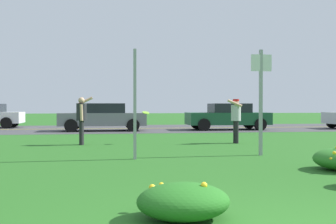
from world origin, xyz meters
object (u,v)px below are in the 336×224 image
at_px(frisbee_lime, 146,113).
at_px(car_gray_center_right, 103,117).
at_px(sign_post_near_path, 135,104).
at_px(car_dark_green_center_left, 228,116).
at_px(person_thrower_dark_shirt, 82,116).
at_px(person_catcher_red_cap_gray_shirt, 236,116).
at_px(sign_post_by_roadside, 261,92).

relative_size(frisbee_lime, car_gray_center_right, 0.06).
relative_size(sign_post_near_path, car_dark_green_center_left, 0.60).
bearing_deg(frisbee_lime, person_thrower_dark_shirt, -178.85).
bearing_deg(frisbee_lime, car_dark_green_center_left, 55.12).
bearing_deg(sign_post_near_path, car_dark_green_center_left, 62.91).
bearing_deg(person_catcher_red_cap_gray_shirt, car_gray_center_right, 121.31).
bearing_deg(sign_post_by_roadside, sign_post_near_path, -174.97).
bearing_deg(person_thrower_dark_shirt, person_catcher_red_cap_gray_shirt, -2.27).
bearing_deg(car_gray_center_right, sign_post_near_path, -85.27).
bearing_deg(person_thrower_dark_shirt, frisbee_lime, 1.15).
distance_m(person_thrower_dark_shirt, car_dark_green_center_left, 10.60).
xyz_separation_m(sign_post_by_roadside, car_dark_green_center_left, (2.52, 11.19, -0.95)).
relative_size(sign_post_near_path, car_gray_center_right, 0.60).
bearing_deg(car_dark_green_center_left, person_thrower_dark_shirt, -134.45).
bearing_deg(car_gray_center_right, person_catcher_red_cap_gray_shirt, -58.69).
height_order(frisbee_lime, car_gray_center_right, car_gray_center_right).
distance_m(sign_post_near_path, sign_post_by_roadside, 3.38).
height_order(sign_post_by_roadside, car_gray_center_right, sign_post_by_roadside).
height_order(car_dark_green_center_left, car_gray_center_right, same).
distance_m(sign_post_near_path, frisbee_lime, 4.02).
relative_size(sign_post_by_roadside, car_dark_green_center_left, 0.62).
distance_m(sign_post_near_path, person_catcher_red_cap_gray_shirt, 5.31).
xyz_separation_m(person_catcher_red_cap_gray_shirt, frisbee_lime, (-3.15, 0.26, 0.13)).
bearing_deg(sign_post_by_roadside, frisbee_lime, 126.64).
bearing_deg(person_thrower_dark_shirt, car_dark_green_center_left, 45.55).
xyz_separation_m(car_dark_green_center_left, car_gray_center_right, (-6.82, 0.00, 0.00)).
distance_m(person_catcher_red_cap_gray_shirt, car_dark_green_center_left, 8.06).
bearing_deg(car_gray_center_right, car_dark_green_center_left, 0.00).
relative_size(person_catcher_red_cap_gray_shirt, frisbee_lime, 6.09).
height_order(person_thrower_dark_shirt, person_catcher_red_cap_gray_shirt, person_thrower_dark_shirt).
height_order(person_catcher_red_cap_gray_shirt, car_dark_green_center_left, person_catcher_red_cap_gray_shirt).
relative_size(sign_post_near_path, sign_post_by_roadside, 0.97).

